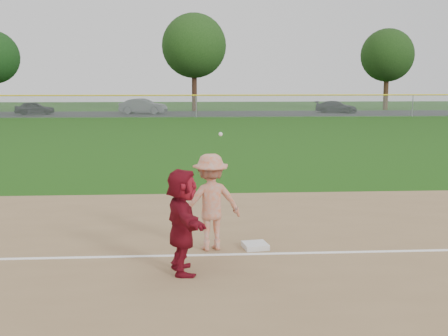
{
  "coord_description": "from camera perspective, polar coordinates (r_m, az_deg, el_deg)",
  "views": [
    {
      "loc": [
        -0.81,
        -10.83,
        3.21
      ],
      "look_at": [
        0.0,
        1.5,
        1.3
      ],
      "focal_mm": 45.0,
      "sensor_mm": 36.0,
      "label": 1
    }
  ],
  "objects": [
    {
      "name": "parking_asphalt",
      "position": [
        56.93,
        -2.93,
        5.54
      ],
      "size": [
        120.0,
        10.0,
        0.01
      ],
      "primitive_type": "cube",
      "color": "black",
      "rests_on": "ground"
    },
    {
      "name": "car_right",
      "position": [
        59.2,
        11.33,
        6.11
      ],
      "size": [
        4.59,
        3.04,
        1.24
      ],
      "primitive_type": "imported",
      "rotation": [
        0.0,
        0.0,
        1.23
      ],
      "color": "black",
      "rests_on": "parking_asphalt"
    },
    {
      "name": "tree_2",
      "position": [
        62.46,
        -3.06,
        12.3
      ],
      "size": [
        7.0,
        7.0,
        10.58
      ],
      "color": "#321D12",
      "rests_on": "ground"
    },
    {
      "name": "first_base",
      "position": [
        10.95,
        3.19,
        -7.88
      ],
      "size": [
        0.52,
        0.52,
        0.1
      ],
      "primitive_type": "cube",
      "rotation": [
        0.0,
        0.0,
        0.17
      ],
      "color": "silver",
      "rests_on": "infield_dirt"
    },
    {
      "name": "car_left",
      "position": [
        58.12,
        -18.68,
        5.79
      ],
      "size": [
        3.96,
        2.17,
        1.28
      ],
      "primitive_type": "imported",
      "rotation": [
        0.0,
        0.0,
        1.76
      ],
      "color": "black",
      "rests_on": "parking_asphalt"
    },
    {
      "name": "tree_3",
      "position": [
        67.66,
        16.27,
        10.93
      ],
      "size": [
        6.0,
        6.0,
        9.19
      ],
      "color": "#362313",
      "rests_on": "ground"
    },
    {
      "name": "outfield_fence",
      "position": [
        50.85,
        -2.85,
        7.36
      ],
      "size": [
        110.0,
        0.12,
        110.0
      ],
      "color": "#999EA0",
      "rests_on": "ground"
    },
    {
      "name": "ground",
      "position": [
        11.33,
        0.5,
        -7.68
      ],
      "size": [
        160.0,
        160.0,
        0.0
      ],
      "primitive_type": "plane",
      "color": "#19460D",
      "rests_on": "ground"
    },
    {
      "name": "first_base_play",
      "position": [
        10.68,
        -1.37,
        -3.47
      ],
      "size": [
        1.32,
        0.93,
        2.24
      ],
      "color": "#A8A8AA",
      "rests_on": "infield_dirt"
    },
    {
      "name": "car_mid",
      "position": [
        56.88,
        -8.21,
        6.23
      ],
      "size": [
        4.86,
        2.49,
        1.53
      ],
      "primitive_type": "imported",
      "rotation": [
        0.0,
        0.0,
        1.38
      ],
      "color": "#4F5256",
      "rests_on": "parking_asphalt"
    },
    {
      "name": "foul_line",
      "position": [
        10.56,
        0.82,
        -8.77
      ],
      "size": [
        60.0,
        0.1,
        0.01
      ],
      "primitive_type": "cube",
      "color": "white",
      "rests_on": "infield_dirt"
    },
    {
      "name": "base_runner",
      "position": [
        9.4,
        -4.27,
        -5.41
      ],
      "size": [
        0.79,
        1.71,
        1.78
      ],
      "primitive_type": "imported",
      "rotation": [
        0.0,
        0.0,
        1.74
      ],
      "color": "maroon",
      "rests_on": "infield_dirt"
    }
  ]
}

